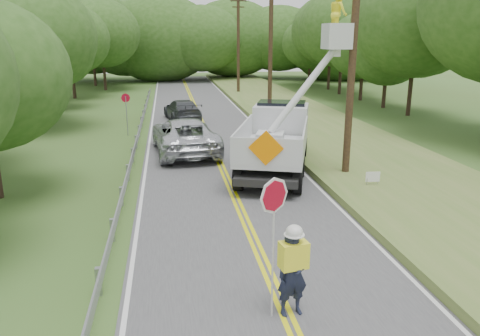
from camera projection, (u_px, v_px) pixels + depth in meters
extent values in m
plane|color=#405422|center=(281.00, 303.00, 10.51)|extent=(140.00, 140.00, 0.00)
cube|color=#454547|center=(216.00, 154.00, 23.81)|extent=(7.20, 96.00, 0.02)
cube|color=yellow|center=(214.00, 154.00, 23.79)|extent=(0.12, 96.00, 0.00)
cube|color=yellow|center=(218.00, 154.00, 23.82)|extent=(0.12, 96.00, 0.00)
cube|color=silver|center=(147.00, 156.00, 23.29)|extent=(0.12, 96.00, 0.00)
cube|color=silver|center=(281.00, 151.00, 24.32)|extent=(0.12, 96.00, 0.00)
cube|color=#92949A|center=(99.00, 281.00, 10.75)|extent=(0.12, 0.14, 0.70)
cube|color=#92949A|center=(112.00, 230.00, 13.60)|extent=(0.12, 0.14, 0.70)
cube|color=#92949A|center=(121.00, 196.00, 16.45)|extent=(0.12, 0.14, 0.70)
cube|color=#92949A|center=(128.00, 173.00, 19.30)|extent=(0.12, 0.14, 0.70)
cube|color=#92949A|center=(132.00, 155.00, 22.16)|extent=(0.12, 0.14, 0.70)
cube|color=#92949A|center=(136.00, 142.00, 25.01)|extent=(0.12, 0.14, 0.70)
cube|color=#92949A|center=(139.00, 131.00, 27.86)|extent=(0.12, 0.14, 0.70)
cube|color=#92949A|center=(141.00, 122.00, 30.71)|extent=(0.12, 0.14, 0.70)
cube|color=#92949A|center=(143.00, 115.00, 33.56)|extent=(0.12, 0.14, 0.70)
cube|color=#92949A|center=(145.00, 109.00, 36.41)|extent=(0.12, 0.14, 0.70)
cube|color=#92949A|center=(146.00, 103.00, 39.26)|extent=(0.12, 0.14, 0.70)
cube|color=#92949A|center=(148.00, 99.00, 42.11)|extent=(0.12, 0.14, 0.70)
cube|color=#92949A|center=(149.00, 95.00, 44.96)|extent=(0.12, 0.14, 0.70)
cube|color=#92949A|center=(137.00, 141.00, 24.00)|extent=(0.05, 48.00, 0.34)
cylinder|color=black|center=(353.00, 58.00, 18.44)|extent=(0.30, 0.30, 10.00)
cylinder|color=black|center=(271.00, 48.00, 32.70)|extent=(0.30, 0.30, 10.00)
cylinder|color=black|center=(238.00, 45.00, 46.95)|extent=(0.30, 0.30, 10.00)
cube|color=black|center=(238.00, 1.00, 45.80)|extent=(1.60, 0.12, 0.12)
cube|color=black|center=(238.00, 7.00, 45.97)|extent=(1.20, 0.10, 0.10)
cube|color=#50732D|center=(348.00, 146.00, 24.83)|extent=(7.00, 96.00, 0.30)
cylinder|color=#332319|center=(40.00, 104.00, 29.33)|extent=(0.32, 0.32, 3.34)
ellipsoid|color=#2A4E18|center=(32.00, 37.00, 28.21)|extent=(7.80, 7.80, 6.86)
cylinder|color=#332319|center=(36.00, 103.00, 32.59)|extent=(0.32, 0.32, 2.55)
ellipsoid|color=#2A4E18|center=(31.00, 58.00, 31.73)|extent=(5.95, 5.95, 5.23)
cylinder|color=#332319|center=(59.00, 93.00, 38.36)|extent=(0.32, 0.32, 2.64)
ellipsoid|color=#2A4E18|center=(55.00, 53.00, 37.48)|extent=(6.15, 6.15, 5.41)
cylinder|color=#332319|center=(73.00, 82.00, 44.76)|extent=(0.32, 0.32, 3.22)
ellipsoid|color=#2A4E18|center=(69.00, 39.00, 43.68)|extent=(7.51, 7.51, 6.61)
cylinder|color=#332319|center=(105.00, 74.00, 51.56)|extent=(0.32, 0.32, 3.56)
ellipsoid|color=#2A4E18|center=(101.00, 33.00, 50.37)|extent=(8.30, 8.30, 7.30)
cylinder|color=#332319|center=(94.00, 68.00, 56.14)|extent=(0.32, 0.32, 4.14)
ellipsoid|color=#2A4E18|center=(91.00, 25.00, 54.76)|extent=(9.65, 9.65, 8.49)
cylinder|color=#332319|center=(410.00, 89.00, 34.83)|extent=(0.32, 0.32, 4.04)
ellipsoid|color=#2A4E18|center=(417.00, 20.00, 33.48)|extent=(9.42, 9.42, 8.29)
cylinder|color=#332319|center=(384.00, 92.00, 38.91)|extent=(0.32, 0.32, 2.65)
ellipsoid|color=#2A4E18|center=(388.00, 52.00, 38.02)|extent=(6.18, 6.18, 5.44)
cylinder|color=#332319|center=(361.00, 85.00, 43.42)|extent=(0.32, 0.32, 2.91)
ellipsoid|color=#2A4E18|center=(364.00, 45.00, 42.45)|extent=(6.78, 6.78, 5.97)
cylinder|color=#332319|center=(340.00, 75.00, 47.91)|extent=(0.32, 0.32, 3.85)
ellipsoid|color=#2A4E18|center=(343.00, 28.00, 46.63)|extent=(8.99, 8.99, 7.91)
cylinder|color=#332319|center=(329.00, 73.00, 52.29)|extent=(0.32, 0.32, 3.74)
ellipsoid|color=#2A4E18|center=(331.00, 30.00, 51.04)|extent=(8.73, 8.73, 7.68)
cylinder|color=#332319|center=(309.00, 74.00, 56.33)|extent=(0.32, 0.32, 2.91)
ellipsoid|color=#2A4E18|center=(311.00, 43.00, 55.36)|extent=(6.80, 6.80, 5.98)
ellipsoid|color=#2A4E18|center=(14.00, 39.00, 58.39)|extent=(11.72, 8.79, 8.79)
ellipsoid|color=#2A4E18|center=(52.00, 39.00, 61.53)|extent=(11.81, 8.86, 8.86)
ellipsoid|color=#2A4E18|center=(90.00, 39.00, 61.63)|extent=(12.32, 9.24, 9.24)
ellipsoid|color=#2A4E18|center=(127.00, 39.00, 61.52)|extent=(13.03, 9.77, 9.77)
ellipsoid|color=#2A4E18|center=(160.00, 39.00, 61.92)|extent=(15.33, 11.50, 11.50)
ellipsoid|color=#2A4E18|center=(201.00, 39.00, 61.07)|extent=(11.43, 8.57, 8.57)
ellipsoid|color=#2A4E18|center=(233.00, 39.00, 64.98)|extent=(14.09, 10.57, 10.57)
ellipsoid|color=#2A4E18|center=(279.00, 39.00, 65.17)|extent=(12.03, 9.02, 9.02)
ellipsoid|color=#2A4E18|center=(308.00, 39.00, 64.91)|extent=(11.06, 8.29, 8.29)
ellipsoid|color=#2A4E18|center=(345.00, 39.00, 63.69)|extent=(16.51, 12.38, 12.38)
imported|color=#191E33|center=(293.00, 274.00, 9.84)|extent=(0.77, 0.57, 1.91)
cube|color=yellow|center=(294.00, 255.00, 9.72)|extent=(0.64, 0.45, 0.58)
ellipsoid|color=silver|center=(294.00, 231.00, 9.57)|extent=(0.36, 0.36, 0.29)
cylinder|color=#B7B7B7|center=(273.00, 259.00, 9.64)|extent=(0.04, 0.04, 2.67)
cylinder|color=#A90821|center=(274.00, 196.00, 9.26)|extent=(0.66, 0.44, 0.76)
cylinder|color=black|center=(239.00, 177.00, 18.01)|extent=(0.67, 1.15, 1.09)
cylinder|color=black|center=(298.00, 180.00, 17.64)|extent=(0.67, 1.15, 1.09)
cylinder|color=black|center=(248.00, 162.00, 20.17)|extent=(0.67, 1.15, 1.09)
cylinder|color=black|center=(300.00, 164.00, 19.80)|extent=(0.67, 1.15, 1.09)
cylinder|color=black|center=(256.00, 147.00, 22.87)|extent=(0.67, 1.15, 1.09)
cylinder|color=black|center=(303.00, 149.00, 22.51)|extent=(0.67, 1.15, 1.09)
cube|color=black|center=(275.00, 159.00, 20.29)|extent=(4.59, 7.68, 0.28)
cube|color=#B8B9BD|center=(273.00, 151.00, 19.38)|extent=(4.15, 5.80, 0.25)
cube|color=#B8B9BD|center=(243.00, 136.00, 19.43)|extent=(1.73, 4.99, 1.03)
cube|color=#B8B9BD|center=(305.00, 138.00, 19.01)|extent=(1.73, 4.99, 1.03)
cube|color=#B8B9BD|center=(266.00, 152.00, 16.76)|extent=(2.51, 0.90, 1.03)
cube|color=#B8B9BD|center=(281.00, 126.00, 22.96)|extent=(3.12, 2.87, 2.05)
cube|color=black|center=(282.00, 110.00, 22.97)|extent=(2.63, 2.13, 0.85)
cube|color=#B8B9BD|center=(270.00, 144.00, 18.03)|extent=(1.30, 1.30, 0.91)
cube|color=#B8B9BD|center=(337.00, 36.00, 18.11)|extent=(0.97, 0.97, 0.97)
imported|color=yellow|center=(338.00, 13.00, 17.88)|extent=(0.62, 0.80, 1.65)
cube|color=#FF8200|center=(266.00, 148.00, 16.63)|extent=(1.24, 0.45, 1.29)
imported|color=silver|center=(185.00, 135.00, 23.83)|extent=(3.56, 6.70, 1.79)
imported|color=#3E4145|center=(182.00, 110.00, 33.18)|extent=(2.84, 5.30, 1.46)
cylinder|color=#92949A|center=(127.00, 116.00, 27.98)|extent=(0.06, 0.06, 2.38)
cylinder|color=#A90821|center=(126.00, 98.00, 27.69)|extent=(0.53, 0.18, 0.54)
cube|color=white|center=(373.00, 177.00, 17.86)|extent=(0.56, 0.07, 0.39)
cylinder|color=#92949A|center=(367.00, 185.00, 17.92)|extent=(0.02, 0.02, 0.56)
cylinder|color=#92949A|center=(378.00, 185.00, 17.99)|extent=(0.02, 0.02, 0.56)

